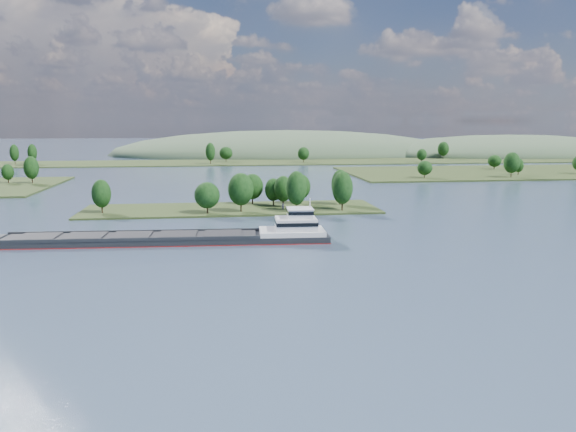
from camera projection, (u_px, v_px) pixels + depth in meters
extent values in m
plane|color=#34455A|center=(239.00, 249.00, 133.60)|extent=(1800.00, 1800.00, 0.00)
cube|color=#243216|center=(231.00, 210.00, 192.28)|extent=(100.00, 30.00, 1.20)
cylinder|color=black|center=(296.00, 205.00, 184.70)|extent=(0.50, 0.50, 4.39)
ellipsoid|color=black|center=(296.00, 188.00, 183.77)|extent=(6.87, 6.87, 11.30)
cylinder|color=black|center=(252.00, 199.00, 201.36)|extent=(0.50, 0.50, 3.58)
ellipsoid|color=black|center=(252.00, 187.00, 200.60)|extent=(7.87, 7.87, 9.20)
cylinder|color=black|center=(241.00, 205.00, 184.68)|extent=(0.50, 0.50, 4.18)
ellipsoid|color=black|center=(241.00, 189.00, 183.79)|extent=(8.48, 8.48, 10.76)
cylinder|color=black|center=(273.00, 201.00, 198.38)|extent=(0.50, 0.50, 3.16)
ellipsoid|color=black|center=(273.00, 190.00, 197.71)|extent=(6.07, 6.07, 8.14)
cylinder|color=black|center=(207.00, 208.00, 181.23)|extent=(0.50, 0.50, 3.32)
ellipsoid|color=black|center=(207.00, 195.00, 180.53)|extent=(8.24, 8.24, 8.54)
cylinder|color=black|center=(102.00, 207.00, 181.94)|extent=(0.50, 0.50, 3.59)
ellipsoid|color=black|center=(101.00, 194.00, 181.18)|extent=(6.25, 6.25, 9.23)
cylinder|color=black|center=(283.00, 202.00, 195.50)|extent=(0.50, 0.50, 3.54)
ellipsoid|color=black|center=(283.00, 189.00, 194.75)|extent=(6.53, 6.53, 9.10)
cylinder|color=black|center=(340.00, 199.00, 200.39)|extent=(0.50, 0.50, 4.10)
ellipsoid|color=black|center=(340.00, 184.00, 199.52)|extent=(6.41, 6.41, 10.55)
cylinder|color=black|center=(342.00, 204.00, 187.00)|extent=(0.50, 0.50, 4.30)
ellipsoid|color=black|center=(342.00, 188.00, 186.08)|extent=(7.05, 7.05, 11.05)
cylinder|color=black|center=(300.00, 199.00, 202.21)|extent=(0.50, 0.50, 3.50)
ellipsoid|color=black|center=(300.00, 187.00, 201.46)|extent=(7.38, 7.38, 9.00)
cylinder|color=black|center=(32.00, 179.00, 266.50)|extent=(0.50, 0.50, 4.23)
ellipsoid|color=black|center=(31.00, 168.00, 265.60)|extent=(6.94, 6.94, 10.87)
cylinder|color=black|center=(8.00, 180.00, 267.83)|extent=(0.50, 0.50, 2.98)
ellipsoid|color=black|center=(8.00, 172.00, 267.20)|extent=(5.69, 5.69, 7.67)
cylinder|color=black|center=(424.00, 175.00, 292.14)|extent=(0.50, 0.50, 2.96)
ellipsoid|color=black|center=(425.00, 168.00, 291.51)|extent=(7.78, 7.78, 7.60)
cylinder|color=black|center=(511.00, 173.00, 295.43)|extent=(0.50, 0.50, 4.34)
ellipsoid|color=black|center=(512.00, 163.00, 294.50)|extent=(8.46, 8.46, 11.15)
cylinder|color=black|center=(518.00, 172.00, 308.20)|extent=(0.50, 0.50, 2.97)
ellipsoid|color=black|center=(519.00, 165.00, 307.57)|extent=(5.32, 5.32, 7.63)
cylinder|color=black|center=(494.00, 167.00, 344.50)|extent=(0.50, 0.50, 2.89)
ellipsoid|color=black|center=(495.00, 161.00, 343.89)|extent=(8.17, 8.17, 7.43)
cube|color=#243216|center=(223.00, 163.00, 407.42)|extent=(900.00, 60.00, 1.20)
cylinder|color=black|center=(15.00, 161.00, 385.87)|extent=(0.50, 0.50, 4.53)
ellipsoid|color=black|center=(14.00, 153.00, 384.91)|extent=(6.01, 6.01, 11.65)
cylinder|color=black|center=(422.00, 160.00, 405.38)|extent=(0.50, 0.50, 3.18)
ellipsoid|color=black|center=(422.00, 154.00, 404.70)|extent=(7.21, 7.21, 8.19)
cylinder|color=black|center=(226.00, 159.00, 411.63)|extent=(0.50, 0.50, 3.59)
ellipsoid|color=black|center=(226.00, 153.00, 410.87)|extent=(9.65, 9.65, 9.23)
cylinder|color=black|center=(443.00, 156.00, 444.16)|extent=(0.50, 0.50, 4.40)
ellipsoid|color=black|center=(443.00, 149.00, 443.23)|extent=(8.88, 8.88, 11.33)
cylinder|color=black|center=(33.00, 161.00, 387.63)|extent=(0.50, 0.50, 4.56)
ellipsoid|color=black|center=(32.00, 152.00, 386.66)|extent=(6.27, 6.27, 11.71)
cylinder|color=black|center=(303.00, 160.00, 404.82)|extent=(0.50, 0.50, 3.62)
ellipsoid|color=black|center=(303.00, 153.00, 404.05)|extent=(8.44, 8.44, 9.30)
cylinder|color=black|center=(211.00, 160.00, 389.18)|extent=(0.50, 0.50, 4.84)
ellipsoid|color=black|center=(210.00, 152.00, 388.16)|extent=(6.70, 6.70, 12.45)
ellipsoid|color=#3A4E36|center=(510.00, 155.00, 508.43)|extent=(260.00, 140.00, 36.00)
ellipsoid|color=#3A4E36|center=(287.00, 154.00, 512.73)|extent=(320.00, 160.00, 44.00)
cube|color=black|center=(166.00, 241.00, 140.53)|extent=(82.38, 13.74, 2.26)
cube|color=maroon|center=(166.00, 242.00, 140.61)|extent=(82.60, 13.96, 0.26)
cube|color=black|center=(136.00, 232.00, 144.55)|extent=(63.53, 3.12, 0.82)
cube|color=black|center=(128.00, 240.00, 134.68)|extent=(63.53, 3.12, 0.82)
cube|color=black|center=(132.00, 236.00, 139.64)|extent=(61.85, 11.84, 0.31)
cube|color=black|center=(39.00, 236.00, 137.71)|extent=(9.58, 8.79, 0.36)
cube|color=black|center=(86.00, 236.00, 138.65)|extent=(9.58, 8.79, 0.36)
cube|color=black|center=(132.00, 235.00, 139.59)|extent=(9.58, 8.79, 0.36)
cube|color=black|center=(178.00, 234.00, 140.53)|extent=(9.58, 8.79, 0.36)
cube|color=black|center=(223.00, 233.00, 141.47)|extent=(9.58, 8.79, 0.36)
cube|color=silver|center=(292.00, 232.00, 142.89)|extent=(16.81, 10.53, 1.23)
cube|color=silver|center=(296.00, 224.00, 142.63)|extent=(10.59, 8.63, 3.08)
cube|color=black|center=(296.00, 222.00, 142.57)|extent=(10.81, 8.85, 0.92)
cube|color=silver|center=(300.00, 213.00, 142.27)|extent=(6.41, 6.41, 2.26)
cube|color=black|center=(300.00, 212.00, 142.21)|extent=(6.62, 6.62, 0.82)
cube|color=silver|center=(300.00, 209.00, 142.07)|extent=(6.84, 6.84, 0.21)
cylinder|color=silver|center=(310.00, 204.00, 142.08)|extent=(0.21, 0.21, 2.67)
cylinder|color=black|center=(283.00, 206.00, 144.71)|extent=(0.53, 0.53, 1.23)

